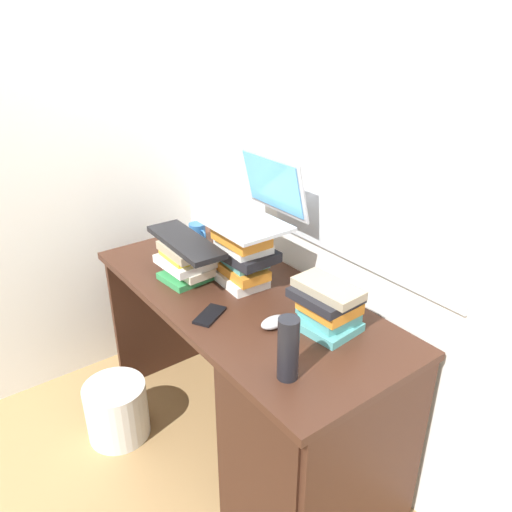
{
  "coord_description": "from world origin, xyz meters",
  "views": [
    {
      "loc": [
        1.38,
        -0.96,
        1.73
      ],
      "look_at": [
        0.06,
        0.02,
        0.94
      ],
      "focal_mm": 35.44,
      "sensor_mm": 36.0,
      "label": 1
    }
  ],
  "objects": [
    {
      "name": "water_bottle",
      "position": [
        0.48,
        -0.17,
        0.86
      ],
      "size": [
        0.06,
        0.06,
        0.2
      ],
      "primitive_type": "cylinder",
      "color": "black",
      "rests_on": "desk"
    },
    {
      "name": "cell_phone",
      "position": [
        0.06,
        -0.18,
        0.76
      ],
      "size": [
        0.12,
        0.15,
        0.01
      ],
      "primitive_type": "cube",
      "rotation": [
        0.0,
        0.0,
        0.51
      ],
      "color": "black",
      "rests_on": "desk"
    },
    {
      "name": "laptop",
      "position": [
        -0.07,
        0.12,
        1.07
      ],
      "size": [
        0.35,
        0.3,
        0.25
      ],
      "color": "#B7BABF",
      "rests_on": "book_stack_tall"
    },
    {
      "name": "wall_left",
      "position": [
        -0.97,
        0.0,
        1.3
      ],
      "size": [
        0.05,
        6.0,
        2.6
      ],
      "primitive_type": "cube",
      "color": "silver",
      "rests_on": "ground"
    },
    {
      "name": "wastebasket",
      "position": [
        -0.38,
        -0.42,
        0.13
      ],
      "size": [
        0.27,
        0.27,
        0.27
      ],
      "primitive_type": "cylinder",
      "color": "silver",
      "rests_on": "ground"
    },
    {
      "name": "book_stack_keyboard_riser",
      "position": [
        -0.24,
        -0.1,
        0.83
      ],
      "size": [
        0.23,
        0.2,
        0.15
      ],
      "color": "#338C4C",
      "rests_on": "desk"
    },
    {
      "name": "book_stack_side",
      "position": [
        0.36,
        0.1,
        0.84
      ],
      "size": [
        0.24,
        0.19,
        0.17
      ],
      "color": "teal",
      "rests_on": "desk"
    },
    {
      "name": "keyboard",
      "position": [
        -0.24,
        -0.1,
        0.92
      ],
      "size": [
        0.43,
        0.16,
        0.02
      ],
      "primitive_type": "cube",
      "rotation": [
        0.0,
        0.0,
        -0.04
      ],
      "color": "black",
      "rests_on": "book_stack_keyboard_riser"
    },
    {
      "name": "wall_back",
      "position": [
        0.0,
        0.35,
        1.3
      ],
      "size": [
        6.0,
        0.06,
        2.6
      ],
      "color": "white",
      "rests_on": "ground"
    },
    {
      "name": "ground_plane",
      "position": [
        0.0,
        0.0,
        0.0
      ],
      "size": [
        6.0,
        6.0,
        0.0
      ],
      "primitive_type": "plane",
      "color": "#9E7A4C"
    },
    {
      "name": "desk",
      "position": [
        0.35,
        -0.02,
        0.41
      ],
      "size": [
        1.38,
        0.61,
        0.76
      ],
      "color": "#381E14",
      "rests_on": "ground"
    },
    {
      "name": "book_stack_tall",
      "position": [
        -0.07,
        0.06,
        0.89
      ],
      "size": [
        0.25,
        0.2,
        0.25
      ],
      "color": "white",
      "rests_on": "desk"
    },
    {
      "name": "mug",
      "position": [
        -0.54,
        0.13,
        0.8
      ],
      "size": [
        0.11,
        0.08,
        0.09
      ],
      "color": "#265999",
      "rests_on": "desk"
    },
    {
      "name": "computer_mouse",
      "position": [
        0.25,
        -0.04,
        0.78
      ],
      "size": [
        0.06,
        0.1,
        0.04
      ],
      "primitive_type": "ellipsoid",
      "color": "#A5A8AD",
      "rests_on": "desk"
    }
  ]
}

